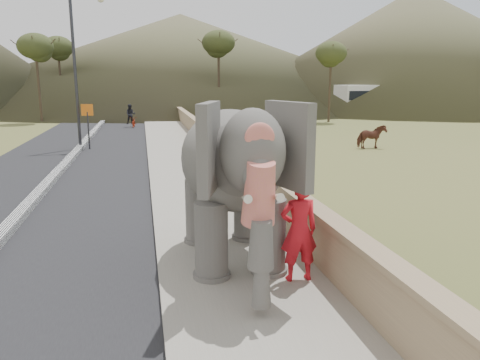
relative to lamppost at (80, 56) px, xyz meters
name	(u,v)px	position (x,y,z in m)	size (l,w,h in m)	color
ground	(225,250)	(4.69, -16.60, -4.87)	(160.00, 160.00, 0.00)	olive
road	(61,172)	(-0.31, -6.60, -4.86)	(7.00, 120.00, 0.03)	black
median	(60,170)	(-0.31, -6.60, -4.76)	(0.35, 120.00, 0.22)	black
walkway	(185,166)	(4.69, -6.60, -4.80)	(3.00, 120.00, 0.15)	#9E9687
parapet	(223,154)	(6.34, -6.60, -4.32)	(0.30, 120.00, 1.10)	tan
lamppost	(80,56)	(0.00, 0.00, 0.00)	(1.76, 0.36, 8.00)	#2E2D33
signboard	(88,119)	(0.19, -0.31, -3.23)	(0.60, 0.08, 2.40)	#2D2D33
cow	(371,137)	(15.08, -3.08, -4.23)	(0.69, 1.52, 1.28)	brown
distant_car	(314,109)	(20.27, 19.49, -4.15)	(1.70, 4.23, 1.44)	silver
bus_white	(385,100)	(28.04, 19.39, -3.32)	(2.50, 11.00, 3.10)	white
hill_right	(413,48)	(40.69, 35.40, 3.13)	(56.00, 56.00, 16.00)	brown
hill_far	(181,59)	(9.69, 53.40, 2.13)	(80.00, 80.00, 14.00)	brown
elephant_and_man	(232,182)	(4.71, -17.36, -3.17)	(2.38, 4.33, 3.13)	slate
motorcyclist	(132,118)	(2.25, 11.15, -4.16)	(0.92, 1.59, 1.80)	maroon
trees	(183,76)	(6.45, 13.43, -0.96)	(48.30, 43.47, 8.70)	#473828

